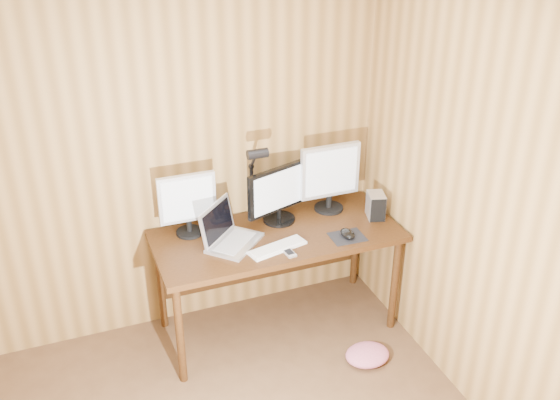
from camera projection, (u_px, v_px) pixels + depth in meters
room_shell at (194, 379)px, 2.17m from camera, size 4.00×4.00×4.00m
desk at (273, 244)px, 4.17m from camera, size 1.60×0.70×0.75m
monitor_center at (279, 194)px, 4.12m from camera, size 0.48×0.22×0.39m
monitor_left at (187, 203)px, 3.95m from camera, size 0.37×0.17×0.42m
monitor_right at (330, 176)px, 4.23m from camera, size 0.42×0.20×0.48m
laptop at (227, 234)px, 3.92m from camera, size 0.44×0.44×0.25m
keyboard at (277, 247)px, 3.88m from camera, size 0.40×0.20×0.02m
mousepad at (347, 237)px, 4.01m from camera, size 0.22×0.18×0.00m
mouse at (348, 234)px, 4.00m from camera, size 0.08×0.12×0.04m
hard_drive at (376, 206)px, 4.21m from camera, size 0.15×0.18×0.17m
phone at (289, 253)px, 3.83m from camera, size 0.07×0.12×0.02m
speaker at (373, 200)px, 4.36m from camera, size 0.05×0.05×0.11m
desk_lamp at (255, 173)px, 4.03m from camera, size 0.13×0.19×0.59m
fabric_pile at (367, 355)px, 4.05m from camera, size 0.34×0.30×0.09m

